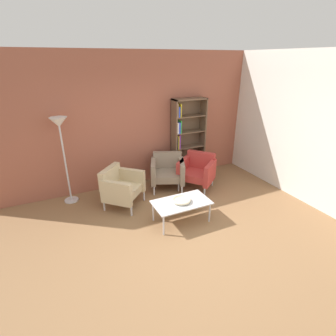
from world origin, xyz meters
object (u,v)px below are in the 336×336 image
bookshelf_tall (185,141)px  armchair_corner_red (121,186)px  armchair_spare_guest (197,170)px  floor_lamp_torchiere (60,133)px  coffee_table_low (182,203)px  decorative_bowl (182,200)px  armchair_near_window (168,171)px

bookshelf_tall → armchair_corner_red: bearing=-158.6°
armchair_corner_red → bookshelf_tall: bearing=-25.3°
armchair_spare_guest → floor_lamp_torchiere: (-2.67, 0.57, 1.03)m
coffee_table_low → floor_lamp_torchiere: (-1.72, 1.62, 1.08)m
coffee_table_low → armchair_spare_guest: (0.95, 1.04, 0.05)m
bookshelf_tall → coffee_table_low: bearing=-120.0°
decorative_bowl → armchair_spare_guest: 1.41m
bookshelf_tall → armchair_corner_red: size_ratio=2.00×
armchair_corner_red → coffee_table_low: bearing=-97.9°
armchair_near_window → armchair_spare_guest: 0.67m
armchair_corner_red → armchair_near_window: bearing=-32.1°
decorative_bowl → armchair_corner_red: 1.30m
decorative_bowl → armchair_spare_guest: bearing=47.6°
decorative_bowl → bookshelf_tall: bearing=60.0°
coffee_table_low → armchair_near_window: (0.34, 1.31, 0.05)m
armchair_spare_guest → armchair_near_window: bearing=-153.4°
decorative_bowl → floor_lamp_torchiere: floor_lamp_torchiere is taller
bookshelf_tall → coffee_table_low: 2.06m
bookshelf_tall → armchair_corner_red: 2.00m
floor_lamp_torchiere → armchair_corner_red: bearing=-33.6°
coffee_table_low → armchair_corner_red: armchair_corner_red is taller
coffee_table_low → bookshelf_tall: bearing=60.0°
armchair_spare_guest → floor_lamp_torchiere: size_ratio=0.55×
armchair_near_window → floor_lamp_torchiere: bearing=-165.1°
floor_lamp_torchiere → bookshelf_tall: bearing=2.2°
coffee_table_low → armchair_near_window: bearing=75.5°
coffee_table_low → armchair_corner_red: bearing=128.8°
armchair_near_window → armchair_corner_red: bearing=-142.1°
bookshelf_tall → decorative_bowl: bookshelf_tall is taller
bookshelf_tall → decorative_bowl: bearing=-120.0°
armchair_spare_guest → floor_lamp_torchiere: bearing=-141.6°
armchair_near_window → floor_lamp_torchiere: (-2.06, 0.30, 1.03)m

